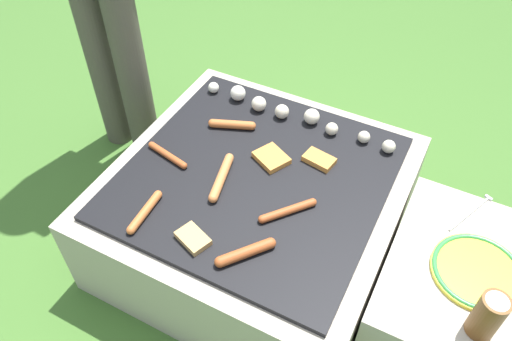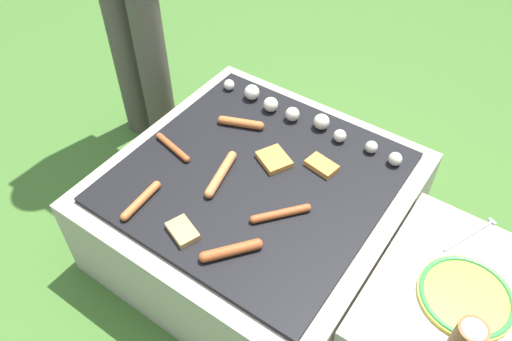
{
  "view_description": "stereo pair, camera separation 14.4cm",
  "coord_description": "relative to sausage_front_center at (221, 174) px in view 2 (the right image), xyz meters",
  "views": [
    {
      "loc": [
        0.51,
        -0.98,
        1.52
      ],
      "look_at": [
        0.0,
        0.0,
        0.38
      ],
      "focal_mm": 35.0,
      "sensor_mm": 36.0,
      "label": 1
    },
    {
      "loc": [
        0.63,
        -0.9,
        1.52
      ],
      "look_at": [
        0.0,
        0.0,
        0.38
      ],
      "focal_mm": 35.0,
      "sensor_mm": 36.0,
      "label": 2
    }
  ],
  "objects": [
    {
      "name": "bread_slice_center",
      "position": [
        0.24,
        0.22,
        -0.0
      ],
      "size": [
        0.11,
        0.08,
        0.02
      ],
      "color": "#D18438",
      "rests_on": "grill"
    },
    {
      "name": "fork_utensil",
      "position": [
        0.73,
        0.23,
        -0.01
      ],
      "size": [
        0.09,
        0.19,
        0.01
      ],
      "color": "silver",
      "rests_on": "side_ledge"
    },
    {
      "name": "grill",
      "position": [
        0.09,
        0.07,
        -0.2
      ],
      "size": [
        0.92,
        0.92,
        0.36
      ],
      "color": "#A89E8C",
      "rests_on": "ground_plane"
    },
    {
      "name": "bread_slice_left",
      "position": [
        0.05,
        -0.24,
        -0.0
      ],
      "size": [
        0.11,
        0.09,
        0.02
      ],
      "color": "tan",
      "rests_on": "grill"
    },
    {
      "name": "sausage_back_left",
      "position": [
        -0.09,
        0.24,
        0.0
      ],
      "size": [
        0.16,
        0.08,
        0.03
      ],
      "color": "#B7602D",
      "rests_on": "grill"
    },
    {
      "name": "ground_plane",
      "position": [
        0.09,
        0.07,
        -0.38
      ],
      "size": [
        14.0,
        14.0,
        0.0
      ],
      "primitive_type": "plane",
      "color": "#3D6628"
    },
    {
      "name": "sausage_front_left",
      "position": [
        0.24,
        -0.02,
        -0.0
      ],
      "size": [
        0.13,
        0.15,
        0.02
      ],
      "color": "#A34C23",
      "rests_on": "grill"
    },
    {
      "name": "mushroom_row",
      "position": [
        0.06,
        0.38,
        0.01
      ],
      "size": [
        0.73,
        0.08,
        0.06
      ],
      "color": "silver",
      "rests_on": "grill"
    },
    {
      "name": "sausage_back_center",
      "position": [
        0.2,
        -0.22,
        0.0
      ],
      "size": [
        0.13,
        0.15,
        0.03
      ],
      "color": "#A34C23",
      "rests_on": "grill"
    },
    {
      "name": "sausage_back_right",
      "position": [
        -0.21,
        0.01,
        -0.0
      ],
      "size": [
        0.17,
        0.06,
        0.02
      ],
      "color": "#A34C23",
      "rests_on": "grill"
    },
    {
      "name": "condiment_bottle",
      "position": [
        0.82,
        -0.14,
        0.07
      ],
      "size": [
        0.07,
        0.07,
        0.17
      ],
      "color": "brown",
      "rests_on": "side_ledge"
    },
    {
      "name": "side_ledge",
      "position": [
        0.78,
        0.02,
        -0.2
      ],
      "size": [
        0.46,
        0.56,
        0.36
      ],
      "color": "#A89E8C",
      "rests_on": "ground_plane"
    },
    {
      "name": "sausage_front_center",
      "position": [
        0.0,
        0.0,
        0.0
      ],
      "size": [
        0.07,
        0.2,
        0.03
      ],
      "color": "#C6753D",
      "rests_on": "grill"
    },
    {
      "name": "plate_colorful",
      "position": [
        0.78,
        0.02,
        -0.01
      ],
      "size": [
        0.25,
        0.25,
        0.02
      ],
      "color": "yellow",
      "rests_on": "side_ledge"
    },
    {
      "name": "bread_slice_right",
      "position": [
        0.1,
        0.16,
        -0.0
      ],
      "size": [
        0.13,
        0.13,
        0.02
      ],
      "color": "#D18438",
      "rests_on": "grill"
    },
    {
      "name": "sausage_mid_left",
      "position": [
        -0.13,
        -0.23,
        -0.0
      ],
      "size": [
        0.04,
        0.17,
        0.03
      ],
      "color": "#B7602D",
      "rests_on": "grill"
    }
  ]
}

